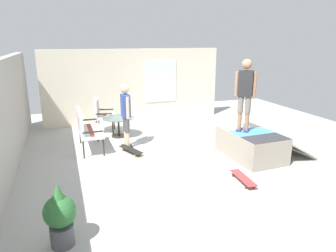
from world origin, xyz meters
TOP-DOWN VIEW (x-y plane):
  - ground_plane at (0.00, 0.00)m, footprint 12.00×12.00m
  - back_wall_cinderblock at (0.00, 4.00)m, footprint 9.00×0.20m
  - house_facade at (3.80, 0.49)m, footprint 0.23×6.00m
  - skate_ramp at (-0.45, -1.35)m, footprint 1.67×1.92m
  - patio_bench at (1.34, 2.35)m, footprint 1.25×0.56m
  - patio_chair_near_house at (2.81, 1.78)m, footprint 0.73×0.68m
  - patio_table at (2.21, 1.37)m, footprint 0.90×0.90m
  - person_watching at (1.19, 1.35)m, footprint 0.48×0.26m
  - person_skater at (-0.35, -1.13)m, footprint 0.36×0.39m
  - skateboard_by_bench at (0.74, 1.34)m, footprint 0.82×0.48m
  - skateboard_spare at (-1.58, -0.41)m, footprint 0.81×0.27m
  - potted_plant at (-2.45, 3.00)m, footprint 0.44×0.44m

SIDE VIEW (x-z plane):
  - ground_plane at x=0.00m, z-range -0.10..0.00m
  - skateboard_by_bench at x=0.74m, z-range 0.03..0.14m
  - skateboard_spare at x=-1.58m, z-range 0.03..0.14m
  - skate_ramp at x=-0.45m, z-range 0.00..0.64m
  - patio_table at x=2.21m, z-range 0.12..0.69m
  - potted_plant at x=-2.45m, z-range 0.01..0.93m
  - patio_chair_near_house at x=2.81m, z-range 0.10..1.12m
  - patio_bench at x=1.34m, z-range 0.11..1.13m
  - person_watching at x=1.19m, z-range 0.13..1.79m
  - back_wall_cinderblock at x=0.00m, z-range 0.00..2.36m
  - house_facade at x=3.80m, z-range 0.00..2.45m
  - person_skater at x=-0.35m, z-range 0.78..2.46m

